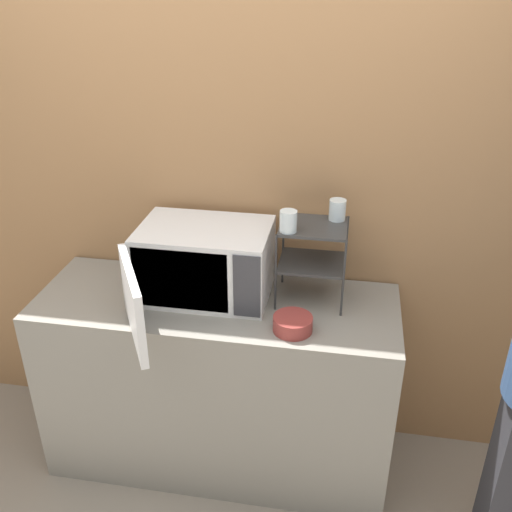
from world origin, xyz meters
The scene contains 8 objects.
ground_plane centered at (0.00, 0.00, 0.00)m, with size 12.00×12.00×0.00m, color gray.
wall_back centered at (0.00, 0.62, 1.30)m, with size 8.00×0.06×2.60m.
counter centered at (0.00, 0.29, 0.46)m, with size 1.62×0.58×0.92m.
microwave centered at (-0.07, 0.34, 1.09)m, with size 0.60×0.79×0.32m.
dish_rack centered at (0.41, 0.39, 1.18)m, with size 0.29×0.25×0.36m.
glass_front_left centered at (0.31, 0.31, 1.33)m, with size 0.07×0.07×0.09m.
glass_back_right centered at (0.50, 0.47, 1.33)m, with size 0.07×0.07×0.09m.
bowl centered at (0.36, 0.12, 0.95)m, with size 0.16×0.16×0.06m.
Camera 1 is at (0.55, -1.81, 2.27)m, focal length 40.00 mm.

